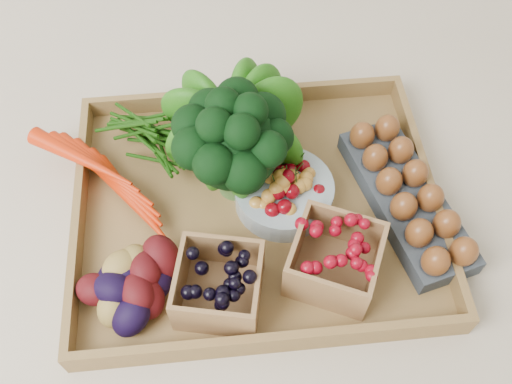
{
  "coord_description": "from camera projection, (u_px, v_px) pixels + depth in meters",
  "views": [
    {
      "loc": [
        -0.05,
        -0.46,
        0.77
      ],
      "look_at": [
        0.0,
        0.0,
        0.06
      ],
      "focal_mm": 40.0,
      "sensor_mm": 36.0,
      "label": 1
    }
  ],
  "objects": [
    {
      "name": "carrots",
      "position": [
        116.0,
        182.0,
        0.89
      ],
      "size": [
        0.2,
        0.14,
        0.05
      ],
      "primitive_type": null,
      "color": "red",
      "rests_on": "tray"
    },
    {
      "name": "cherry_bowl",
      "position": [
        284.0,
        193.0,
        0.88
      ],
      "size": [
        0.15,
        0.15,
        0.04
      ],
      "primitive_type": "cylinder",
      "color": "#8C9EA5",
      "rests_on": "tray"
    },
    {
      "name": "egg_carton",
      "position": [
        405.0,
        200.0,
        0.88
      ],
      "size": [
        0.16,
        0.3,
        0.03
      ],
      "primitive_type": "cube",
      "rotation": [
        0.0,
        0.0,
        0.24
      ],
      "color": "#383E47",
      "rests_on": "tray"
    },
    {
      "name": "punnet_blackberry",
      "position": [
        219.0,
        285.0,
        0.77
      ],
      "size": [
        0.14,
        0.14,
        0.08
      ],
      "primitive_type": "cube",
      "rotation": [
        0.0,
        0.0,
        -0.21
      ],
      "color": "black",
      "rests_on": "tray"
    },
    {
      "name": "ground",
      "position": [
        256.0,
        213.0,
        0.9
      ],
      "size": [
        4.0,
        4.0,
        0.0
      ],
      "primitive_type": "plane",
      "color": "beige",
      "rests_on": "ground"
    },
    {
      "name": "broccoli",
      "position": [
        235.0,
        161.0,
        0.85
      ],
      "size": [
        0.18,
        0.18,
        0.14
      ],
      "primitive_type": null,
      "color": "black",
      "rests_on": "tray"
    },
    {
      "name": "tray",
      "position": [
        256.0,
        210.0,
        0.89
      ],
      "size": [
        0.55,
        0.45,
        0.01
      ],
      "primitive_type": "cube",
      "color": "olive",
      "rests_on": "ground"
    },
    {
      "name": "potatoes",
      "position": [
        129.0,
        279.0,
        0.77
      ],
      "size": [
        0.15,
        0.15,
        0.09
      ],
      "primitive_type": null,
      "color": "#3A090C",
      "rests_on": "tray"
    },
    {
      "name": "lettuce",
      "position": [
        234.0,
        118.0,
        0.88
      ],
      "size": [
        0.16,
        0.16,
        0.16
      ],
      "primitive_type": "sphere",
      "color": "#145A0E",
      "rests_on": "tray"
    },
    {
      "name": "punnet_raspberry",
      "position": [
        335.0,
        260.0,
        0.79
      ],
      "size": [
        0.16,
        0.16,
        0.08
      ],
      "primitive_type": "cube",
      "rotation": [
        0.0,
        0.0,
        -0.43
      ],
      "color": "maroon",
      "rests_on": "tray"
    }
  ]
}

